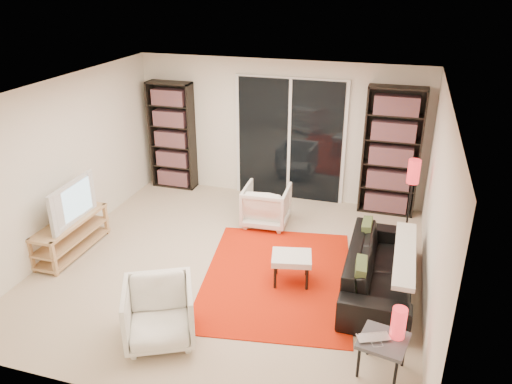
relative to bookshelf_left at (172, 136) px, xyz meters
The scene contains 20 objects.
floor 3.19m from the bookshelf_left, 50.10° to the right, with size 5.00×5.00×0.00m, color beige.
wall_back 1.97m from the bookshelf_left, ahead, with size 5.00×0.02×2.40m, color white.
wall_front 5.22m from the bookshelf_left, 68.02° to the right, with size 5.00×0.02×2.40m, color white.
wall_left 2.41m from the bookshelf_left, 103.27° to the right, with size 0.02×5.00×2.40m, color white.
wall_right 5.03m from the bookshelf_left, 27.66° to the right, with size 0.02×5.00×2.40m, color white.
ceiling 3.36m from the bookshelf_left, 50.10° to the right, with size 5.00×5.00×0.02m, color white.
sliding_door 2.16m from the bookshelf_left, ahead, with size 1.92×0.08×2.16m.
bookshelf_left is the anchor object (origin of this frame).
bookshelf_right 3.85m from the bookshelf_left, ahead, with size 0.90×0.30×2.10m.
tv_stand 2.77m from the bookshelf_left, 97.90° to the right, with size 0.42×1.31×0.50m.
tv 2.68m from the bookshelf_left, 97.47° to the right, with size 1.02×0.13×0.59m, color black.
rug 3.72m from the bookshelf_left, 43.21° to the right, with size 1.89×2.56×0.01m, color red.
sofa 4.60m from the bookshelf_left, 30.79° to the right, with size 2.05×0.80×0.60m, color black.
armchair_back 2.39m from the bookshelf_left, 26.13° to the right, with size 0.69×0.71×0.65m, color white.
armchair_front 4.38m from the bookshelf_left, 66.84° to the right, with size 0.73×0.75×0.68m, color white.
ottoman 3.82m from the bookshelf_left, 41.67° to the right, with size 0.57×0.50×0.40m.
side_table 5.57m from the bookshelf_left, 43.20° to the right, with size 0.53×0.53×0.40m.
laptop 5.55m from the bookshelf_left, 44.26° to the right, with size 0.32×0.21×0.03m, color silver.
table_lamp 5.58m from the bookshelf_left, 41.74° to the right, with size 0.15×0.15×0.33m, color red.
floor_lamp 4.30m from the bookshelf_left, 12.67° to the right, with size 0.19×0.19×1.29m.
Camera 1 is at (2.01, -5.53, 3.68)m, focal length 35.00 mm.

